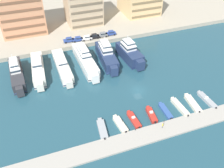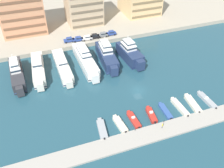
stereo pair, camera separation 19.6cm
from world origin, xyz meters
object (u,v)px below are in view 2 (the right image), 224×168
Objects in this scene: motorboat_red_center_left at (151,115)px; motorboat_cream_left at (120,124)px; yacht_charcoal_far_left at (17,73)px; car_white_mid_left at (87,38)px; yacht_white_center_left at (85,59)px; motorboat_grey_far_left at (102,129)px; motorboat_red_mid_left at (134,120)px; yacht_ivory_left at (38,68)px; car_blue_center_right at (111,33)px; motorboat_grey_right at (207,100)px; motorboat_blue_center at (165,111)px; yacht_navy_center at (107,55)px; motorboat_cream_center_right at (180,107)px; car_black_center_left at (94,36)px; motorboat_cream_mid_right at (193,103)px; car_blue_left at (78,39)px; car_grey_center at (103,34)px; pedestrian_near_edge at (162,125)px; yacht_navy_center_right at (130,53)px; car_blue_far_left at (69,40)px; yacht_ivory_mid_left at (62,66)px.

motorboat_cream_left is at bearing -178.42° from motorboat_red_center_left.
car_white_mid_left is (27.59, 14.86, 0.26)m from yacht_charcoal_far_left.
motorboat_grey_far_left is (-3.77, -30.54, -1.83)m from yacht_white_center_left.
motorboat_red_mid_left is at bearing 2.36° from motorboat_grey_far_left.
car_blue_center_right is at bearing 25.10° from yacht_ivory_left.
motorboat_blue_center is at bearing 179.04° from motorboat_grey_right.
motorboat_grey_right is (44.93, -30.89, -1.54)m from yacht_ivory_left.
yacht_navy_center is 32.38m from motorboat_cream_center_right.
yacht_ivory_left is 37.52m from motorboat_red_mid_left.
car_black_center_left is (-2.94, 44.97, 2.05)m from motorboat_red_center_left.
motorboat_cream_mid_right is at bearing 0.42° from motorboat_red_center_left.
car_blue_left reaches higher than motorboat_red_mid_left.
motorboat_grey_right is 1.97× the size of car_white_mid_left.
car_grey_center is (0.69, 45.17, 2.05)m from motorboat_red_center_left.
car_blue_left reaches higher than motorboat_cream_mid_right.
yacht_ivory_left is 1.03× the size of yacht_navy_center.
pedestrian_near_edge reaches higher than motorboat_grey_far_left.
motorboat_red_mid_left is 1.63× the size of car_blue_left.
yacht_navy_center_right is 4.00× the size of car_blue_center_right.
yacht_white_center_left is 37.12m from pedestrian_near_edge.
yacht_white_center_left is 5.57× the size of car_blue_far_left.
yacht_ivory_left is 3.02× the size of motorboat_cream_left.
pedestrian_near_edge reaches higher than motorboat_cream_mid_right.
yacht_navy_center is at bearing 85.30° from motorboat_red_mid_left.
motorboat_blue_center is at bearing 179.83° from motorboat_cream_mid_right.
motorboat_grey_far_left is at bearing -81.82° from yacht_ivory_mid_left.
car_black_center_left is at bearing -0.15° from car_blue_left.
yacht_ivory_mid_left is at bearing 175.91° from yacht_navy_center_right.
yacht_white_center_left is at bearing 0.97° from yacht_charcoal_far_left.
motorboat_grey_far_left is 45.58m from car_blue_left.
motorboat_red_center_left is at bearing -95.38° from car_blue_center_right.
yacht_white_center_left is 30.58m from motorboat_cream_left.
yacht_charcoal_far_left reaches higher than yacht_white_center_left.
motorboat_grey_far_left is 0.89× the size of motorboat_grey_right.
motorboat_grey_far_left is 1.72× the size of car_blue_left.
motorboat_blue_center is 8.85m from motorboat_cream_mid_right.
yacht_charcoal_far_left reaches higher than motorboat_grey_right.
yacht_navy_center is 34.11m from motorboat_cream_mid_right.
motorboat_cream_mid_right is at bearing -32.37° from yacht_charcoal_far_left.
car_blue_center_right reaches higher than motorboat_grey_far_left.
motorboat_red_mid_left is 1.65× the size of car_white_mid_left.
car_blue_far_left is (-10.30, 15.45, 0.07)m from yacht_navy_center.
car_blue_center_right is (31.01, 14.53, 0.58)m from yacht_ivory_left.
yacht_charcoal_far_left is at bearing -179.03° from yacht_white_center_left.
yacht_navy_center is at bearing -65.34° from car_blue_left.
yacht_ivory_left is 4.96× the size of car_blue_far_left.
yacht_ivory_left reaches higher than car_black_center_left.
motorboat_red_mid_left is 1.68× the size of car_blue_far_left.
motorboat_blue_center is at bearing 1.60° from motorboat_red_center_left.
yacht_ivory_mid_left is at bearing -142.24° from car_grey_center.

